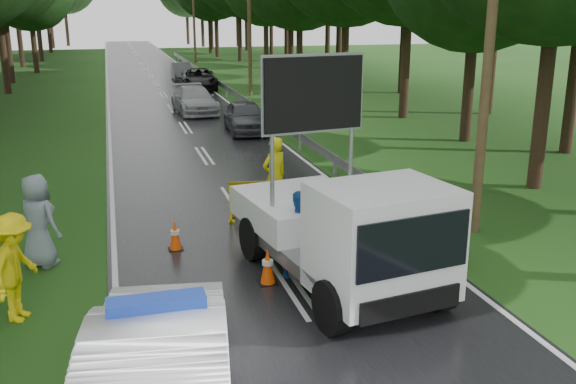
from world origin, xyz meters
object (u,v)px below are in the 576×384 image
object	(u,v)px
police_sedan	(160,367)
barrier	(280,190)
queue_car_first	(245,117)
officer	(275,176)
queue_car_fourth	(182,72)
work_truck	(345,230)
queue_car_second	(194,100)
civilian	(303,234)
queue_car_third	(199,79)

from	to	relation	value
police_sedan	barrier	world-z (taller)	police_sedan
police_sedan	queue_car_first	world-z (taller)	police_sedan
officer	queue_car_first	world-z (taller)	officer
queue_car_first	queue_car_fourth	bearing A→B (deg)	93.72
work_truck	queue_car_first	xyz separation A→B (m)	(1.48, 16.49, -0.49)
queue_car_first	queue_car_second	world-z (taller)	queue_car_first
queue_car_first	work_truck	bearing A→B (deg)	-92.29
police_sedan	work_truck	size ratio (longest dim) A/B	0.90
queue_car_fourth	police_sedan	bearing A→B (deg)	-95.41
police_sedan	officer	distance (m)	9.06
civilian	barrier	bearing A→B (deg)	66.06
queue_car_second	police_sedan	bearing A→B (deg)	-101.76
work_truck	queue_car_fourth	size ratio (longest dim) A/B	1.46
queue_car_fourth	queue_car_third	bearing A→B (deg)	-84.03
queue_car_first	queue_car_fourth	xyz separation A→B (m)	(-0.34, 22.07, -0.04)
officer	queue_car_second	distance (m)	17.58
officer	barrier	bearing A→B (deg)	63.05
queue_car_second	queue_car_fourth	distance (m)	16.11
police_sedan	barrier	size ratio (longest dim) A/B	1.97
barrier	queue_car_third	bearing A→B (deg)	92.87
queue_car_second	queue_car_first	bearing A→B (deg)	-79.77
queue_car_second	barrier	bearing A→B (deg)	-94.02
officer	civilian	xyz separation A→B (m)	(-0.47, -4.17, -0.13)
queue_car_third	queue_car_second	bearing A→B (deg)	-93.96
queue_car_third	police_sedan	bearing A→B (deg)	-93.40
work_truck	civilian	bearing A→B (deg)	120.25
police_sedan	civilian	bearing A→B (deg)	-119.47
queue_car_first	queue_car_third	bearing A→B (deg)	92.29
police_sedan	barrier	distance (m)	8.44
work_truck	queue_car_second	xyz separation A→B (m)	(0.02, 22.49, -0.50)
officer	civilian	distance (m)	4.20
queue_car_second	queue_car_third	distance (m)	10.20
barrier	queue_car_first	world-z (taller)	queue_car_first
work_truck	queue_car_third	xyz separation A→B (m)	(1.63, 32.56, -0.49)
police_sedan	queue_car_fourth	bearing A→B (deg)	-88.80
queue_car_first	queue_car_third	xyz separation A→B (m)	(0.15, 16.07, -0.00)
barrier	queue_car_second	xyz separation A→B (m)	(0.19, 18.24, -0.14)
queue_car_second	queue_car_third	size ratio (longest dim) A/B	0.95
queue_car_second	queue_car_fourth	bearing A→B (deg)	82.58
work_truck	civilian	distance (m)	1.00
police_sedan	queue_car_first	xyz separation A→B (m)	(5.25, 19.88, -0.13)
police_sedan	barrier	xyz separation A→B (m)	(3.60, 7.64, -0.00)
work_truck	queue_car_first	bearing A→B (deg)	75.95
police_sedan	queue_car_second	distance (m)	26.15
civilian	queue_car_third	distance (m)	31.89
officer	queue_car_fourth	xyz separation A→B (m)	(1.28, 33.64, -0.38)
work_truck	queue_car_second	size ratio (longest dim) A/B	1.22
barrier	queue_car_third	distance (m)	28.37
officer	queue_car_second	world-z (taller)	officer
police_sedan	queue_car_first	bearing A→B (deg)	-96.91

